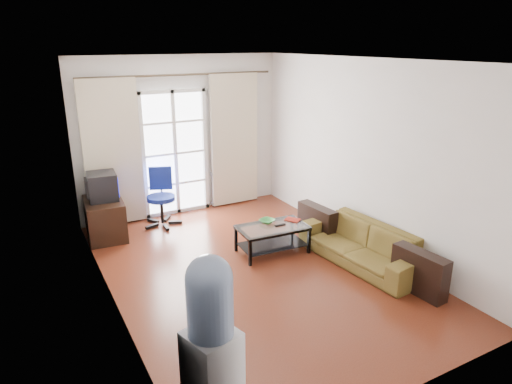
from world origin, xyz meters
TOP-DOWN VIEW (x-y plane):
  - floor at (0.00, 0.00)m, footprint 5.20×5.20m
  - ceiling at (0.00, 0.00)m, footprint 5.20×5.20m
  - wall_back at (0.00, 2.60)m, footprint 3.60×0.02m
  - wall_front at (0.00, -2.60)m, footprint 3.60×0.02m
  - wall_left at (-1.80, 0.00)m, footprint 0.02×5.20m
  - wall_right at (1.80, 0.00)m, footprint 0.02×5.20m
  - french_door at (-0.15, 2.54)m, footprint 1.16×0.06m
  - curtain_rod at (0.00, 2.50)m, footprint 3.30×0.04m
  - curtain_left at (-1.20, 2.48)m, footprint 0.90×0.07m
  - curtain_right at (0.95, 2.48)m, footprint 0.90×0.07m
  - radiator at (0.80, 2.50)m, footprint 0.64×0.12m
  - sofa at (1.40, -0.52)m, footprint 1.98×1.04m
  - coffee_table at (0.49, 0.35)m, footprint 1.02×0.63m
  - bowl at (0.49, 0.50)m, footprint 0.35×0.35m
  - book at (0.80, 0.36)m, footprint 0.35×0.36m
  - remote at (0.60, 0.32)m, footprint 0.16×0.05m
  - tv_stand at (-1.49, 2.05)m, footprint 0.61×0.86m
  - crt_tv at (-1.49, 2.11)m, footprint 0.49×0.49m
  - task_chair at (-0.57, 2.14)m, footprint 0.83×0.83m
  - water_cooler at (-1.60, -2.35)m, footprint 0.40×0.40m

SIDE VIEW (x-z plane):
  - floor at x=0.00m, z-range 0.00..0.00m
  - coffee_table at x=0.49m, z-range 0.06..0.46m
  - sofa at x=1.40m, z-range 0.00..0.54m
  - task_chair at x=-0.57m, z-range -0.19..0.75m
  - tv_stand at x=-1.49m, z-range 0.00..0.60m
  - radiator at x=0.80m, z-range 0.01..0.65m
  - remote at x=0.60m, z-range 0.40..0.42m
  - book at x=0.80m, z-range 0.40..0.42m
  - bowl at x=0.49m, z-range 0.40..0.45m
  - crt_tv at x=-1.49m, z-range 0.60..1.02m
  - water_cooler at x=-1.60m, z-range 0.04..1.65m
  - french_door at x=-0.15m, z-range 0.00..2.15m
  - curtain_left at x=-1.20m, z-range 0.02..2.38m
  - curtain_right at x=0.95m, z-range 0.02..2.38m
  - wall_back at x=0.00m, z-range 0.00..2.70m
  - wall_front at x=0.00m, z-range 0.00..2.70m
  - wall_left at x=-1.80m, z-range 0.00..2.70m
  - wall_right at x=1.80m, z-range 0.00..2.70m
  - curtain_rod at x=0.00m, z-range 2.36..2.40m
  - ceiling at x=0.00m, z-range 2.70..2.70m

